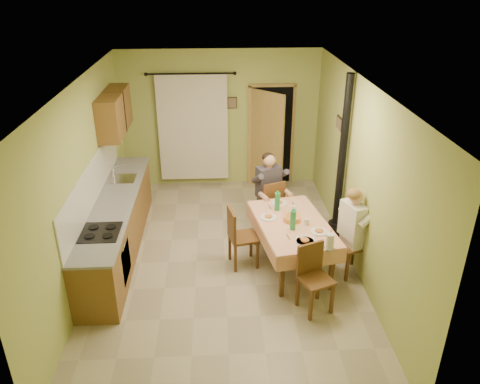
{
  "coord_description": "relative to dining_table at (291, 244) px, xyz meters",
  "views": [
    {
      "loc": [
        -0.09,
        -6.21,
        4.19
      ],
      "look_at": [
        0.25,
        0.1,
        1.15
      ],
      "focal_mm": 35.0,
      "sensor_mm": 36.0,
      "label": 1
    }
  ],
  "objects": [
    {
      "name": "floor",
      "position": [
        -1.02,
        0.18,
        -0.38
      ],
      "size": [
        4.0,
        6.0,
        0.01
      ],
      "primitive_type": "cube",
      "color": "tan",
      "rests_on": "ground"
    },
    {
      "name": "room_shell",
      "position": [
        -1.02,
        0.18,
        1.44
      ],
      "size": [
        4.04,
        6.04,
        2.82
      ],
      "color": "#ABB95F",
      "rests_on": "ground"
    },
    {
      "name": "kitchen_run",
      "position": [
        -2.73,
        0.58,
        0.1
      ],
      "size": [
        0.64,
        3.64,
        1.56
      ],
      "color": "brown",
      "rests_on": "ground"
    },
    {
      "name": "upper_cabinets",
      "position": [
        -2.84,
        1.88,
        1.57
      ],
      "size": [
        0.35,
        1.4,
        0.7
      ],
      "primitive_type": "cube",
      "color": "brown",
      "rests_on": "room_shell"
    },
    {
      "name": "curtain",
      "position": [
        -1.57,
        3.08,
        0.88
      ],
      "size": [
        1.7,
        0.07,
        2.22
      ],
      "color": "black",
      "rests_on": "ground"
    },
    {
      "name": "doorway",
      "position": [
        -0.03,
        3.01,
        0.67
      ],
      "size": [
        0.96,
        0.63,
        2.15
      ],
      "color": "black",
      "rests_on": "ground"
    },
    {
      "name": "dining_table",
      "position": [
        0.0,
        0.0,
        0.0
      ],
      "size": [
        1.27,
        1.82,
        0.76
      ],
      "rotation": [
        0.0,
        0.0,
        0.17
      ],
      "color": "#E29C79",
      "rests_on": "ground"
    },
    {
      "name": "tableware",
      "position": [
        0.03,
        -0.1,
        0.44
      ],
      "size": [
        0.93,
        1.55,
        0.33
      ],
      "color": "white",
      "rests_on": "dining_table"
    },
    {
      "name": "chair_far",
      "position": [
        -0.22,
        1.11,
        -0.09
      ],
      "size": [
        0.53,
        0.53,
        0.97
      ],
      "rotation": [
        0.0,
        0.0,
        0.37
      ],
      "color": "#583618",
      "rests_on": "ground"
    },
    {
      "name": "chair_near",
      "position": [
        0.15,
        -1.04,
        -0.09
      ],
      "size": [
        0.51,
        0.51,
        0.95
      ],
      "rotation": [
        0.0,
        0.0,
        3.52
      ],
      "color": "#583618",
      "rests_on": "ground"
    },
    {
      "name": "chair_right",
      "position": [
        0.87,
        -0.24,
        -0.09
      ],
      "size": [
        0.5,
        0.5,
        0.94
      ],
      "rotation": [
        0.0,
        0.0,
        1.93
      ],
      "color": "#583618",
      "rests_on": "ground"
    },
    {
      "name": "chair_left",
      "position": [
        -0.75,
        0.07,
        -0.09
      ],
      "size": [
        0.49,
        0.49,
        0.97
      ],
      "rotation": [
        0.0,
        0.0,
        -1.36
      ],
      "color": "#583618",
      "rests_on": "ground"
    },
    {
      "name": "man_far",
      "position": [
        -0.23,
        1.13,
        0.5
      ],
      "size": [
        0.65,
        0.59,
        1.39
      ],
      "rotation": [
        0.0,
        0.0,
        0.37
      ],
      "color": "#38333D",
      "rests_on": "chair_far"
    },
    {
      "name": "man_right",
      "position": [
        0.85,
        -0.24,
        0.5
      ],
      "size": [
        0.59,
        0.65,
        1.39
      ],
      "rotation": [
        0.0,
        0.0,
        1.93
      ],
      "color": "silver",
      "rests_on": "chair_right"
    },
    {
      "name": "stove_flue",
      "position": [
        0.88,
        0.78,
        0.64
      ],
      "size": [
        0.24,
        0.24,
        2.8
      ],
      "color": "black",
      "rests_on": "ground"
    },
    {
      "name": "picture_back",
      "position": [
        -0.77,
        3.15,
        1.37
      ],
      "size": [
        0.19,
        0.03,
        0.23
      ],
      "primitive_type": "cube",
      "color": "black",
      "rests_on": "room_shell"
    },
    {
      "name": "picture_right",
      "position": [
        0.95,
        1.38,
        1.47
      ],
      "size": [
        0.03,
        0.31,
        0.21
      ],
      "primitive_type": "cube",
      "color": "brown",
      "rests_on": "room_shell"
    }
  ]
}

